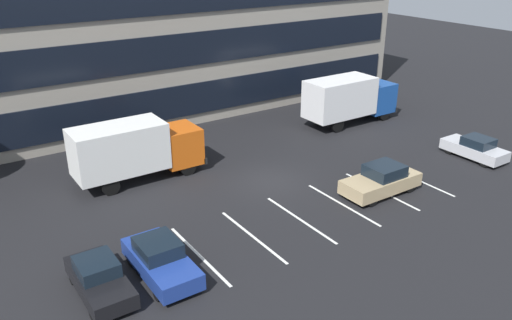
# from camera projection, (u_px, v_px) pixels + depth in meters

# --- Properties ---
(ground_plane) EXTENTS (120.00, 120.00, 0.00)m
(ground_plane) POSITION_uv_depth(u_px,v_px,m) (271.00, 181.00, 29.53)
(ground_plane) COLOR black
(office_building) EXTENTS (40.91, 13.97, 14.40)m
(office_building) POSITION_uv_depth(u_px,v_px,m) (139.00, 15.00, 40.39)
(office_building) COLOR gray
(office_building) RESTS_ON ground_plane
(lot_markings) EXTENTS (14.14, 5.40, 0.01)m
(lot_markings) POSITION_uv_depth(u_px,v_px,m) (322.00, 212.00, 26.17)
(lot_markings) COLOR silver
(lot_markings) RESTS_ON ground_plane
(box_truck_orange) EXTENTS (7.34, 2.43, 3.40)m
(box_truck_orange) POSITION_uv_depth(u_px,v_px,m) (135.00, 148.00, 28.94)
(box_truck_orange) COLOR #D85914
(box_truck_orange) RESTS_ON ground_plane
(box_truck_blue) EXTENTS (7.50, 2.48, 3.48)m
(box_truck_blue) POSITION_uv_depth(u_px,v_px,m) (349.00, 98.00, 38.01)
(box_truck_blue) COLOR #194799
(box_truck_blue) RESTS_ON ground_plane
(sedan_tan) EXTENTS (4.47, 1.87, 1.60)m
(sedan_tan) POSITION_uv_depth(u_px,v_px,m) (381.00, 180.00, 27.82)
(sedan_tan) COLOR tan
(sedan_tan) RESTS_ON ground_plane
(sedan_navy) EXTENTS (1.79, 4.27, 1.53)m
(sedan_navy) POSITION_uv_depth(u_px,v_px,m) (160.00, 260.00, 21.00)
(sedan_navy) COLOR navy
(sedan_navy) RESTS_ON ground_plane
(sedan_silver) EXTENTS (1.65, 3.94, 1.41)m
(sedan_silver) POSITION_uv_depth(u_px,v_px,m) (475.00, 148.00, 32.33)
(sedan_silver) COLOR silver
(sedan_silver) RESTS_ON ground_plane
(sedan_black) EXTENTS (1.65, 3.95, 1.41)m
(sedan_black) POSITION_uv_depth(u_px,v_px,m) (99.00, 278.00, 19.93)
(sedan_black) COLOR black
(sedan_black) RESTS_ON ground_plane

